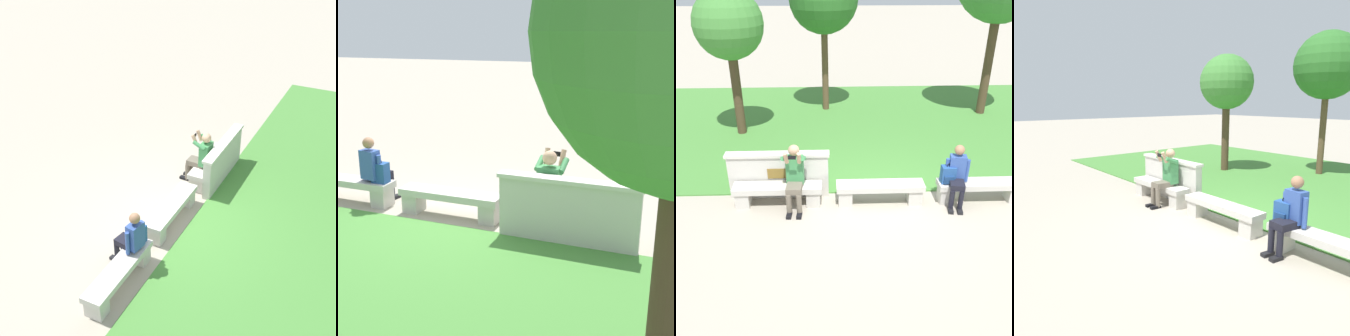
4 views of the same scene
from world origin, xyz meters
The scene contains 8 objects.
ground_plane centered at (0.00, 0.00, 0.00)m, with size 80.00×80.00×0.00m, color #A89E8C.
bench_main centered at (-2.09, 0.00, 0.30)m, with size 1.79×0.40×0.45m.
bench_near centered at (0.00, 0.00, 0.30)m, with size 1.79×0.40×0.45m.
bench_mid centered at (2.09, 0.00, 0.30)m, with size 1.79×0.40×0.45m.
backrest_wall_with_plaque centered at (-2.09, 0.34, 0.52)m, with size 2.13×0.24×1.01m.
person_photographer centered at (-1.73, -0.08, 0.74)m, with size 0.48×0.73×1.32m.
person_distant centered at (1.54, -0.07, 0.67)m, with size 0.47×0.71×1.26m.
backpack centered at (1.37, 0.00, 0.63)m, with size 0.28×0.24×0.43m.
Camera 1 is at (7.12, 3.49, 6.18)m, focal length 50.00 mm.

